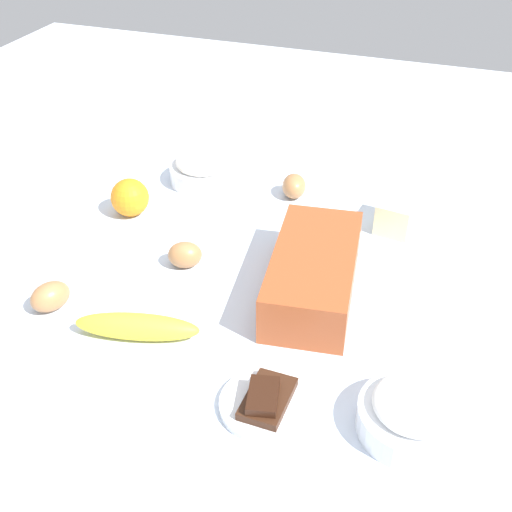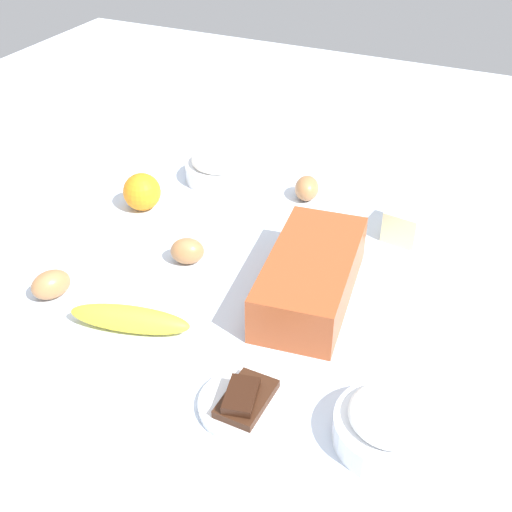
{
  "view_description": "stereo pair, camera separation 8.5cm",
  "coord_description": "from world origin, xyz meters",
  "views": [
    {
      "loc": [
        0.85,
        0.3,
        0.67
      ],
      "look_at": [
        0.0,
        0.0,
        0.04
      ],
      "focal_mm": 46.1,
      "sensor_mm": 36.0,
      "label": 1
    },
    {
      "loc": [
        0.81,
        0.38,
        0.67
      ],
      "look_at": [
        0.0,
        0.0,
        0.04
      ],
      "focal_mm": 46.1,
      "sensor_mm": 36.0,
      "label": 2
    }
  ],
  "objects": [
    {
      "name": "orange_fruit",
      "position": [
        -0.11,
        -0.3,
        0.04
      ],
      "size": [
        0.07,
        0.07,
        0.07
      ],
      "primitive_type": "sphere",
      "color": "orange",
      "rests_on": "ground_plane"
    },
    {
      "name": "ground_plane",
      "position": [
        0.0,
        0.0,
        -0.01
      ],
      "size": [
        2.4,
        2.4,
        0.02
      ],
      "primitive_type": "cube",
      "color": "silver"
    },
    {
      "name": "egg_near_butter",
      "position": [
        0.19,
        -0.28,
        0.02
      ],
      "size": [
        0.08,
        0.07,
        0.05
      ],
      "primitive_type": "ellipsoid",
      "rotation": [
        0.0,
        1.57,
        5.82
      ],
      "color": "#A87144",
      "rests_on": "ground_plane"
    },
    {
      "name": "butter_block",
      "position": [
        -0.23,
        0.2,
        0.03
      ],
      "size": [
        0.1,
        0.08,
        0.06
      ],
      "primitive_type": "cube",
      "rotation": [
        0.0,
        0.0,
        -0.14
      ],
      "color": "#F4EDB2",
      "rests_on": "ground_plane"
    },
    {
      "name": "flour_bowl",
      "position": [
        -0.28,
        -0.21,
        0.03
      ],
      "size": [
        0.14,
        0.14,
        0.07
      ],
      "color": "white",
      "rests_on": "ground_plane"
    },
    {
      "name": "chocolate_plate",
      "position": [
        0.27,
        0.11,
        0.01
      ],
      "size": [
        0.13,
        0.13,
        0.03
      ],
      "color": "white",
      "rests_on": "ground_plane"
    },
    {
      "name": "sugar_bowl",
      "position": [
        0.25,
        0.3,
        0.03
      ],
      "size": [
        0.14,
        0.14,
        0.07
      ],
      "color": "white",
      "rests_on": "ground_plane"
    },
    {
      "name": "egg_loose",
      "position": [
        -0.28,
        -0.02,
        0.02
      ],
      "size": [
        0.07,
        0.06,
        0.05
      ],
      "primitive_type": "ellipsoid",
      "rotation": [
        0.0,
        1.57,
        3.42
      ],
      "color": "#A77044",
      "rests_on": "ground_plane"
    },
    {
      "name": "loaf_pan",
      "position": [
        0.01,
        0.1,
        0.04
      ],
      "size": [
        0.29,
        0.17,
        0.08
      ],
      "rotation": [
        0.0,
        0.0,
        0.13
      ],
      "color": "#9E4723",
      "rests_on": "ground_plane"
    },
    {
      "name": "banana",
      "position": [
        0.21,
        -0.12,
        0.02
      ],
      "size": [
        0.09,
        0.2,
        0.04
      ],
      "primitive_type": "ellipsoid",
      "rotation": [
        0.0,
        0.0,
        4.95
      ],
      "color": "yellow",
      "rests_on": "ground_plane"
    },
    {
      "name": "egg_beside_bowl",
      "position": [
        0.01,
        -0.12,
        0.02
      ],
      "size": [
        0.06,
        0.07,
        0.05
      ],
      "primitive_type": "ellipsoid",
      "rotation": [
        0.0,
        1.57,
        1.94
      ],
      "color": "#AB7346",
      "rests_on": "ground_plane"
    }
  ]
}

